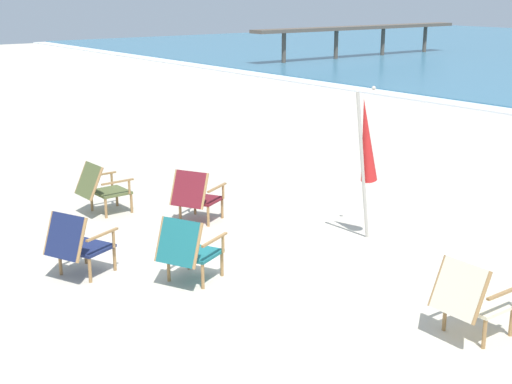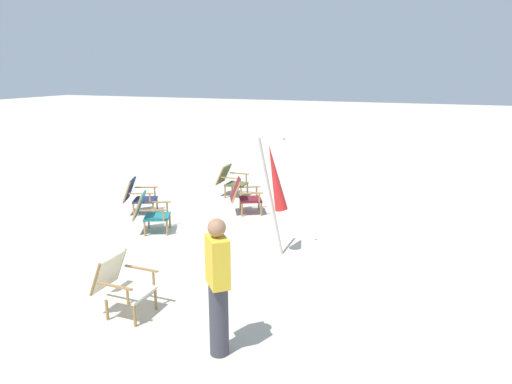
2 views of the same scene
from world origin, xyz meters
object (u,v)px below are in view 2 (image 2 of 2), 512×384
beach_chair_back_right (231,180)px  beach_chair_back_left (244,195)px  beach_chair_front_left (138,195)px  person_near_chairs (218,287)px  beach_chair_mid_center (121,283)px  beach_chair_far_center (149,212)px  umbrella_furled_red (275,179)px

beach_chair_back_right → beach_chair_back_left: 1.54m
beach_chair_front_left → person_near_chairs: bearing=44.1°
beach_chair_mid_center → person_near_chairs: person_near_chairs is taller
beach_chair_far_center → umbrella_furled_red: 2.86m
beach_chair_mid_center → umbrella_furled_red: umbrella_furled_red is taller
beach_chair_far_center → umbrella_furled_red: umbrella_furled_red is taller
beach_chair_mid_center → beach_chair_far_center: bearing=-152.7°
beach_chair_mid_center → umbrella_furled_red: bearing=154.8°
beach_chair_back_right → beach_chair_front_left: (2.13, -1.32, 0.00)m
person_near_chairs → umbrella_furled_red: bearing=-173.0°
beach_chair_far_center → beach_chair_back_right: (-3.08, 0.39, -0.00)m
umbrella_furled_red → person_near_chairs: 3.08m
beach_chair_far_center → beach_chair_mid_center: (2.81, 1.45, -0.00)m
beach_chair_back_left → beach_chair_front_left: bearing=-68.5°
beach_chair_back_right → beach_chair_front_left: 2.51m
beach_chair_mid_center → person_near_chairs: bearing=77.4°
beach_chair_front_left → umbrella_furled_red: 3.91m
beach_chair_back_left → beach_chair_front_left: beach_chair_front_left is taller
beach_chair_mid_center → beach_chair_front_left: 4.45m
beach_chair_far_center → beach_chair_back_right: bearing=172.8°
beach_chair_back_right → beach_chair_back_left: beach_chair_back_left is taller
beach_chair_back_right → person_near_chairs: size_ratio=0.49×
umbrella_furled_red → beach_chair_far_center: bearing=-93.4°
beach_chair_back_left → person_near_chairs: person_near_chairs is taller
beach_chair_front_left → beach_chair_mid_center: bearing=32.4°
beach_chair_far_center → person_near_chairs: 4.43m
person_near_chairs → beach_chair_mid_center: bearing=-102.6°
beach_chair_back_right → beach_chair_mid_center: bearing=10.2°
beach_chair_far_center → beach_chair_back_right: beach_chair_far_center is taller
beach_chair_mid_center → person_near_chairs: (0.36, 1.61, 0.41)m
beach_chair_mid_center → beach_chair_back_right: (-5.89, -1.06, -0.00)m
beach_chair_mid_center → beach_chair_back_left: 4.64m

